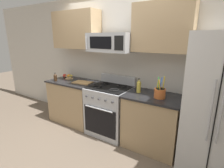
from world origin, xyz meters
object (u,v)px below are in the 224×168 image
at_px(microwave, 110,42).
at_px(bottle_oil, 139,86).
at_px(cutting_board, 83,82).
at_px(range_oven, 110,110).
at_px(fruit_basket, 69,77).
at_px(apple_loose, 65,76).
at_px(refrigerator, 217,105).
at_px(bottle_soy, 55,77).
at_px(utensil_crock, 160,93).

distance_m(microwave, bottle_oil, 0.90).
bearing_deg(cutting_board, range_oven, 0.59).
distance_m(fruit_basket, apple_loose, 0.17).
relative_size(refrigerator, bottle_oil, 7.89).
relative_size(refrigerator, apple_loose, 23.23).
bearing_deg(refrigerator, bottle_oil, 177.61).
relative_size(range_oven, apple_loose, 13.44).
distance_m(microwave, bottle_soy, 1.46).
relative_size(range_oven, bottle_soy, 6.20).
distance_m(cutting_board, bottle_soy, 0.62).
xyz_separation_m(refrigerator, bottle_soy, (-2.94, -0.19, 0.05)).
xyz_separation_m(refrigerator, microwave, (-1.70, 0.05, 0.78)).
height_order(utensil_crock, apple_loose, utensil_crock).
bearing_deg(bottle_oil, apple_loose, 176.82).
bearing_deg(apple_loose, bottle_soy, -74.47).
relative_size(range_oven, microwave, 1.37).
relative_size(utensil_crock, bottle_soy, 1.93).
xyz_separation_m(range_oven, fruit_basket, (-1.16, 0.12, 0.48)).
distance_m(utensil_crock, cutting_board, 1.61).
xyz_separation_m(cutting_board, bottle_soy, (-0.58, -0.20, 0.07)).
bearing_deg(refrigerator, cutting_board, 179.74).
relative_size(cutting_board, bottle_oil, 1.59).
relative_size(refrigerator, cutting_board, 4.96).
height_order(range_oven, apple_loose, range_oven).
bearing_deg(refrigerator, fruit_basket, 177.32).
distance_m(microwave, apple_loose, 1.54).
bearing_deg(bottle_oil, utensil_crock, -11.26).
relative_size(fruit_basket, apple_loose, 2.31).
bearing_deg(utensil_crock, bottle_soy, -175.85).
relative_size(microwave, fruit_basket, 4.24).
bearing_deg(range_oven, bottle_oil, 3.07).
height_order(range_oven, bottle_oil, bottle_oil).
relative_size(cutting_board, bottle_soy, 2.16).
bearing_deg(refrigerator, range_oven, 179.42).
bearing_deg(range_oven, microwave, 90.00).
relative_size(microwave, bottle_oil, 3.32).
xyz_separation_m(cutting_board, bottle_oil, (1.22, 0.04, 0.10)).
distance_m(refrigerator, utensil_crock, 0.76).
relative_size(apple_loose, bottle_soy, 0.46).
distance_m(microwave, fruit_basket, 1.39).
height_order(refrigerator, bottle_soy, refrigerator).
xyz_separation_m(microwave, apple_loose, (-1.33, 0.11, -0.77)).
bearing_deg(range_oven, fruit_basket, 174.26).
distance_m(bottle_oil, bottle_soy, 1.82).
relative_size(refrigerator, bottle_soy, 10.71).
height_order(microwave, apple_loose, microwave).
bearing_deg(range_oven, apple_loose, 174.18).
distance_m(utensil_crock, apple_loose, 2.29).
bearing_deg(fruit_basket, apple_loose, 173.62).
relative_size(refrigerator, microwave, 2.37).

